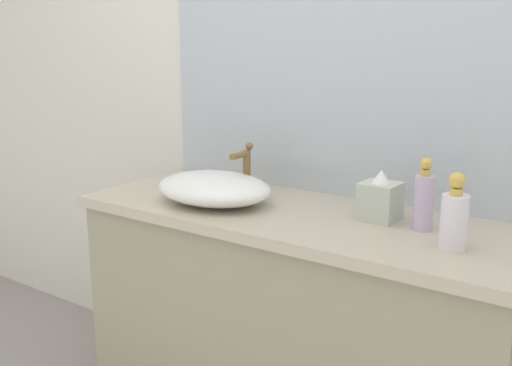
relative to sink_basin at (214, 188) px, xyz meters
The scene contains 8 objects.
bathroom_wall_rear 0.63m from the sink_basin, 51.22° to the left, with size 6.00×0.06×2.60m, color silver.
vanity_counter 0.55m from the sink_basin, 12.60° to the left, with size 1.48×0.55×0.84m.
wall_mirror_panel 0.69m from the sink_basin, 49.78° to the left, with size 1.44×0.01×1.17m, color #B2BCC6.
sink_basin is the anchor object (origin of this frame).
faucet 0.19m from the sink_basin, 90.00° to the left, with size 0.03×0.12×0.18m.
soap_dispenser 0.70m from the sink_basin, ahead, with size 0.06×0.06×0.21m.
lotion_bottle 0.81m from the sink_basin, ahead, with size 0.07×0.07×0.21m.
tissue_box 0.56m from the sink_basin, 14.18° to the left, with size 0.12×0.12×0.16m.
Camera 1 is at (0.92, -1.16, 1.37)m, focal length 41.46 mm.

